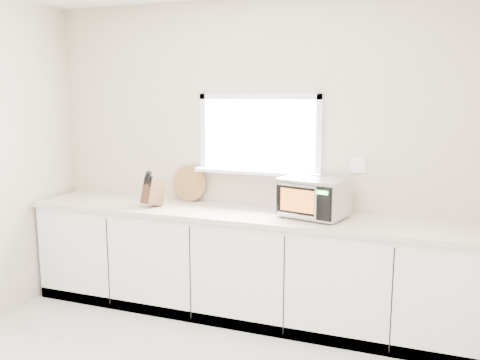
% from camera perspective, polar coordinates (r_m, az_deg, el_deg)
% --- Properties ---
extents(back_wall, '(4.00, 0.17, 2.70)m').
position_cam_1_polar(back_wall, '(4.45, 2.23, 2.75)').
color(back_wall, beige).
rests_on(back_wall, ground).
extents(cabinets, '(3.92, 0.60, 0.88)m').
position_cam_1_polar(cabinets, '(4.39, 0.91, -9.76)').
color(cabinets, white).
rests_on(cabinets, ground).
extents(countertop, '(3.92, 0.64, 0.04)m').
position_cam_1_polar(countertop, '(4.25, 0.88, -3.94)').
color(countertop, beige).
rests_on(countertop, cabinets).
extents(microwave, '(0.57, 0.49, 0.32)m').
position_cam_1_polar(microwave, '(4.10, 8.32, -1.88)').
color(microwave, black).
rests_on(microwave, countertop).
extents(knife_block, '(0.17, 0.25, 0.32)m').
position_cam_1_polar(knife_block, '(4.50, -9.71, -1.22)').
color(knife_block, '#4B311A').
rests_on(knife_block, countertop).
extents(cutting_board, '(0.33, 0.08, 0.33)m').
position_cam_1_polar(cutting_board, '(4.68, -5.69, -0.37)').
color(cutting_board, olive).
rests_on(cutting_board, countertop).
extents(coffee_grinder, '(0.14, 0.14, 0.19)m').
position_cam_1_polar(coffee_grinder, '(4.20, 5.72, -2.53)').
color(coffee_grinder, silver).
rests_on(coffee_grinder, countertop).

